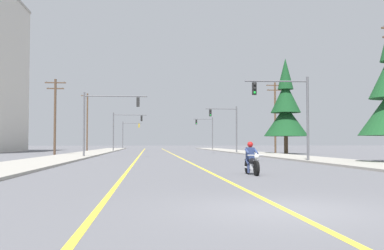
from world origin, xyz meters
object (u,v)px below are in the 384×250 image
(traffic_signal_far_right, at_px, (207,129))
(traffic_signal_near_left, at_px, (103,114))
(traffic_signal_near_right, at_px, (290,106))
(traffic_signal_mid_left, at_px, (123,126))
(utility_pole_left_far, at_px, (87,121))
(conifer_tree_right_verge_far, at_px, (286,110))
(traffic_signal_far_left, at_px, (128,131))
(traffic_signal_mid_right, at_px, (228,122))
(utility_pole_right_far, at_px, (275,115))
(utility_pole_left_near, at_px, (55,114))
(motorcycle_with_rider, at_px, (251,161))

(traffic_signal_far_right, bearing_deg, traffic_signal_near_left, -110.98)
(traffic_signal_near_right, xyz_separation_m, traffic_signal_mid_left, (-14.28, 39.74, 0.04))
(utility_pole_left_far, height_order, conifer_tree_right_verge_far, conifer_tree_right_verge_far)
(traffic_signal_far_right, xyz_separation_m, traffic_signal_far_left, (-15.65, 18.52, 0.04))
(traffic_signal_mid_right, xyz_separation_m, traffic_signal_mid_left, (-14.44, 13.70, 0.07))
(traffic_signal_mid_right, relative_size, traffic_signal_far_left, 1.00)
(traffic_signal_near_right, bearing_deg, traffic_signal_near_left, 141.57)
(traffic_signal_mid_left, bearing_deg, utility_pole_right_far, -30.42)
(conifer_tree_right_verge_far, bearing_deg, traffic_signal_far_right, 101.46)
(traffic_signal_near_left, height_order, conifer_tree_right_verge_far, conifer_tree_right_verge_far)
(traffic_signal_mid_right, distance_m, conifer_tree_right_verge_far, 7.84)
(traffic_signal_far_left, relative_size, utility_pole_right_far, 0.65)
(traffic_signal_far_left, relative_size, utility_pole_left_far, 0.62)
(utility_pole_left_far, xyz_separation_m, conifer_tree_right_verge_far, (27.54, -24.58, 0.25))
(traffic_signal_mid_right, bearing_deg, conifer_tree_right_verge_far, -32.34)
(traffic_signal_far_right, xyz_separation_m, utility_pole_left_near, (-21.28, -32.22, 0.57))
(utility_pole_left_far, bearing_deg, traffic_signal_mid_left, -45.77)
(traffic_signal_mid_right, xyz_separation_m, conifer_tree_right_verge_far, (6.52, -4.13, 1.39))
(motorcycle_with_rider, distance_m, traffic_signal_near_left, 24.99)
(motorcycle_with_rider, bearing_deg, utility_pole_left_near, 116.09)
(traffic_signal_near_left, relative_size, traffic_signal_far_left, 1.00)
(traffic_signal_near_right, bearing_deg, traffic_signal_far_left, 102.07)
(utility_pole_right_far, bearing_deg, traffic_signal_mid_right, -169.44)
(traffic_signal_far_right, bearing_deg, traffic_signal_near_right, -90.83)
(traffic_signal_mid_right, xyz_separation_m, utility_pole_left_near, (-20.70, -7.04, 0.53))
(traffic_signal_near_left, xyz_separation_m, traffic_signal_mid_right, (14.65, 14.54, -0.11))
(utility_pole_right_far, relative_size, utility_pole_left_far, 0.96)
(traffic_signal_near_left, bearing_deg, traffic_signal_near_right, -38.43)
(traffic_signal_near_right, height_order, utility_pole_left_near, utility_pole_left_near)
(traffic_signal_mid_right, distance_m, utility_pole_right_far, 6.96)
(traffic_signal_mid_left, distance_m, traffic_signal_far_right, 18.90)
(traffic_signal_near_right, relative_size, utility_pole_left_near, 0.73)
(traffic_signal_near_left, xyz_separation_m, utility_pole_left_far, (-6.37, 35.00, 1.03))
(utility_pole_left_far, bearing_deg, utility_pole_left_near, -89.33)
(utility_pole_left_far, bearing_deg, utility_pole_right_far, -34.66)
(traffic_signal_near_left, height_order, utility_pole_right_far, utility_pole_right_far)
(traffic_signal_near_left, xyz_separation_m, conifer_tree_right_verge_far, (21.17, 10.42, 1.28))
(motorcycle_with_rider, relative_size, utility_pole_right_far, 0.23)
(traffic_signal_mid_left, bearing_deg, traffic_signal_near_left, -90.41)
(traffic_signal_near_right, distance_m, utility_pole_left_near, 27.98)
(utility_pole_right_far, bearing_deg, traffic_signal_near_right, -104.22)
(traffic_signal_near_left, bearing_deg, traffic_signal_far_left, 90.42)
(traffic_signal_near_right, xyz_separation_m, conifer_tree_right_verge_far, (6.68, 21.91, 1.36))
(motorcycle_with_rider, xyz_separation_m, traffic_signal_mid_left, (-8.71, 51.32, 3.54))
(traffic_signal_near_right, distance_m, traffic_signal_far_left, 71.31)
(traffic_signal_near_right, height_order, traffic_signal_near_left, same)
(motorcycle_with_rider, bearing_deg, traffic_signal_far_right, 84.26)
(utility_pole_left_near, bearing_deg, utility_pole_right_far, 16.83)
(motorcycle_with_rider, xyz_separation_m, traffic_signal_mid_right, (5.73, 37.61, 3.47))
(traffic_signal_near_left, bearing_deg, traffic_signal_far_right, 69.02)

